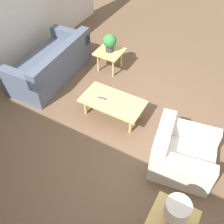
{
  "coord_description": "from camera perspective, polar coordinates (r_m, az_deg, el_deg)",
  "views": [
    {
      "loc": [
        -1.25,
        2.79,
        3.63
      ],
      "look_at": [
        0.21,
        0.21,
        0.55
      ],
      "focal_mm": 42.0,
      "sensor_mm": 36.0,
      "label": 1
    }
  ],
  "objects": [
    {
      "name": "remote_control",
      "position": [
        4.74,
        -2.18,
        3.05
      ],
      "size": [
        0.16,
        0.07,
        0.02
      ],
      "color": "#4C4C51",
      "rests_on": "coffee_table"
    },
    {
      "name": "potted_plant",
      "position": [
        5.68,
        -0.51,
        15.03
      ],
      "size": [
        0.29,
        0.29,
        0.39
      ],
      "color": "#333338",
      "rests_on": "side_table_plant"
    },
    {
      "name": "ground_plane",
      "position": [
        4.75,
        3.44,
        -3.91
      ],
      "size": [
        14.0,
        14.0,
        0.0
      ],
      "primitive_type": "plane",
      "color": "brown"
    },
    {
      "name": "side_table_lamp",
      "position": [
        3.53,
        12.89,
        -22.37
      ],
      "size": [
        0.56,
        0.56,
        0.48
      ],
      "color": "tan",
      "rests_on": "ground_plane"
    },
    {
      "name": "side_table_plant",
      "position": [
        5.83,
        -0.5,
        12.59
      ],
      "size": [
        0.56,
        0.56,
        0.48
      ],
      "color": "tan",
      "rests_on": "ground_plane"
    },
    {
      "name": "coffee_table",
      "position": [
        4.73,
        0.15,
        2.12
      ],
      "size": [
        1.14,
        0.61,
        0.38
      ],
      "color": "tan",
      "rests_on": "ground_plane"
    },
    {
      "name": "armchair",
      "position": [
        4.17,
        14.62,
        -8.93
      ],
      "size": [
        1.03,
        0.97,
        0.78
      ],
      "rotation": [
        0.0,
        0.0,
        -1.4
      ],
      "color": "silver",
      "rests_on": "ground_plane"
    },
    {
      "name": "table_lamp",
      "position": [
        3.22,
        13.91,
        -20.14
      ],
      "size": [
        0.29,
        0.29,
        0.42
      ],
      "color": "red",
      "rests_on": "side_table_lamp"
    },
    {
      "name": "sofa",
      "position": [
        5.82,
        -13.08,
        9.95
      ],
      "size": [
        1.04,
        1.99,
        0.8
      ],
      "rotation": [
        0.0,
        0.0,
        1.63
      ],
      "color": "#4C566B",
      "rests_on": "ground_plane"
    }
  ]
}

